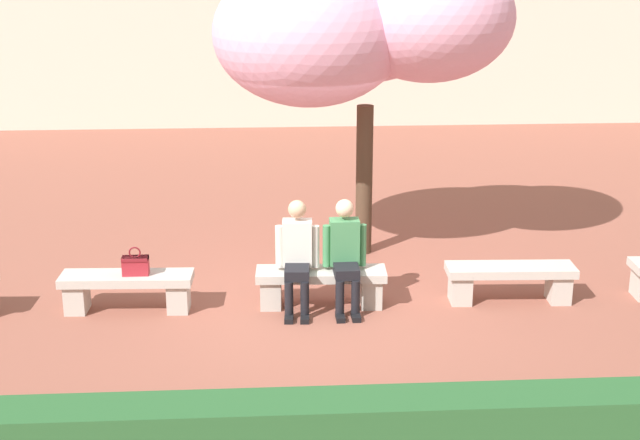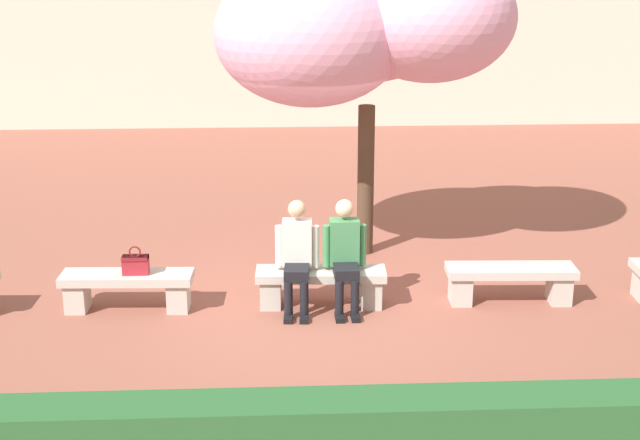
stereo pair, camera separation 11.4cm
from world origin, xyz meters
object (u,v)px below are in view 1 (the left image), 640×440
Objects in this scene: stone_bench_near_east at (510,278)px; person_seated_left at (297,252)px; stone_bench_center at (321,282)px; stone_bench_near_west at (127,287)px; handbag at (135,264)px; person_seated_right at (345,251)px; cherry_tree_main at (361,25)px.

stone_bench_near_east is 2.56m from person_seated_left.
stone_bench_near_west is at bearing 180.00° from stone_bench_center.
stone_bench_near_east is 4.40m from handbag.
person_seated_right is at bearing -11.00° from stone_bench_center.
stone_bench_near_west is 1.00× the size of stone_bench_center.
cherry_tree_main reaches higher than handbag.
stone_bench_near_east is at bearing 0.00° from stone_bench_center.
stone_bench_center is 0.38× the size of cherry_tree_main.
stone_bench_center is (2.25, 0.00, 0.00)m from stone_bench_near_west.
cherry_tree_main reaches higher than person_seated_right.
person_seated_right is 2.42m from handbag.
stone_bench_near_west is 2.02m from person_seated_left.
person_seated_right is at bearing -178.45° from stone_bench_near_east.
person_seated_right is 3.81× the size of handbag.
stone_bench_near_west is 1.19× the size of person_seated_right.
stone_bench_center is at bearing 0.00° from stone_bench_near_west.
stone_bench_near_east is 1.19× the size of person_seated_right.
stone_bench_near_east is at bearing 0.23° from handbag.
stone_bench_near_west is 1.00× the size of stone_bench_near_east.
person_seated_left is at bearing -1.55° from stone_bench_near_west.
stone_bench_near_west is 0.38× the size of cherry_tree_main.
person_seated_left is at bearing -169.16° from stone_bench_center.
stone_bench_center is at bearing 10.84° from person_seated_left.
cherry_tree_main is (2.75, 1.69, 2.53)m from handbag.
stone_bench_near_east is (2.25, 0.00, 0.00)m from stone_bench_center.
stone_bench_center is 1.19× the size of person_seated_right.
person_seated_left is 1.00× the size of person_seated_right.
handbag is (-2.14, -0.02, 0.29)m from stone_bench_center.
stone_bench_center is 2.25m from stone_bench_near_east.
cherry_tree_main is at bearing 134.36° from stone_bench_near_east.
person_seated_right is (-1.98, -0.05, 0.40)m from stone_bench_near_east.
person_seated_right is (2.53, -0.05, 0.40)m from stone_bench_near_west.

